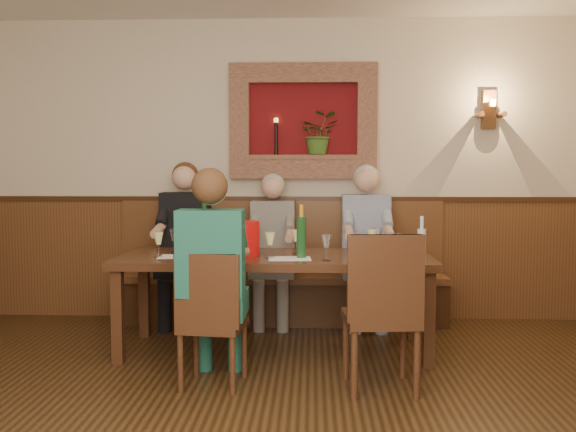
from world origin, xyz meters
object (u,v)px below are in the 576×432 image
at_px(dining_table, 275,265).
at_px(spittoon_bucket, 245,238).
at_px(person_chair_front, 213,296).
at_px(wine_bottle_green_b, 204,231).
at_px(chair_near_left, 213,347).
at_px(person_bench_right, 366,259).
at_px(bench, 281,286).
at_px(chair_near_right, 381,344).
at_px(water_bottle, 421,245).
at_px(person_bench_left, 184,257).
at_px(wine_bottle_green_a, 301,236).
at_px(person_bench_mid, 272,263).

relative_size(dining_table, spittoon_bucket, 9.14).
height_order(person_chair_front, wine_bottle_green_b, person_chair_front).
bearing_deg(chair_near_left, person_bench_right, 62.07).
distance_m(bench, chair_near_left, 1.79).
distance_m(person_bench_right, wine_bottle_green_b, 1.55).
xyz_separation_m(bench, chair_near_right, (0.73, -1.79, -0.03)).
bearing_deg(chair_near_right, chair_near_left, 173.63).
distance_m(dining_table, spittoon_bucket, 0.31).
bearing_deg(spittoon_bucket, chair_near_right, -41.17).
bearing_deg(water_bottle, person_bench_right, 103.34).
distance_m(person_chair_front, wine_bottle_green_b, 1.00).
xyz_separation_m(person_bench_left, person_bench_right, (1.65, 0.00, -0.01)).
bearing_deg(bench, person_bench_right, -7.83).
xyz_separation_m(bench, wine_bottle_green_b, (-0.57, -0.80, 0.59)).
xyz_separation_m(person_chair_front, spittoon_bucket, (0.12, 0.77, 0.29)).
bearing_deg(bench, person_chair_front, -101.74).
bearing_deg(dining_table, person_bench_right, 47.21).
distance_m(bench, person_bench_left, 0.93).
relative_size(bench, wine_bottle_green_a, 7.52).
relative_size(wine_bottle_green_b, water_bottle, 1.22).
distance_m(dining_table, person_bench_mid, 0.85).
height_order(dining_table, chair_near_left, chair_near_left).
relative_size(spittoon_bucket, wine_bottle_green_a, 0.66).
bearing_deg(person_bench_mid, person_bench_right, -0.17).
height_order(bench, person_bench_left, person_bench_left).
height_order(wine_bottle_green_b, water_bottle, wine_bottle_green_b).
xyz_separation_m(person_bench_left, spittoon_bucket, (0.64, -0.84, 0.27)).
height_order(chair_near_right, water_bottle, water_bottle).
xyz_separation_m(chair_near_right, person_bench_right, (0.05, 1.68, 0.30)).
relative_size(dining_table, person_bench_mid, 1.75).
relative_size(spittoon_bucket, water_bottle, 0.78).
bearing_deg(wine_bottle_green_b, water_bottle, -17.35).
xyz_separation_m(chair_near_left, spittoon_bucket, (0.13, 0.81, 0.62)).
bearing_deg(person_bench_left, person_bench_right, 0.02).
relative_size(person_chair_front, wine_bottle_green_a, 3.57).
bearing_deg(wine_bottle_green_b, person_bench_left, 113.85).
bearing_deg(chair_near_right, person_bench_right, 83.61).
xyz_separation_m(person_chair_front, wine_bottle_green_b, (-0.21, 0.92, 0.33)).
bearing_deg(bench, chair_near_right, -67.83).
height_order(person_bench_left, person_bench_right, person_bench_left).
relative_size(person_bench_right, wine_bottle_green_b, 3.54).
distance_m(person_bench_left, water_bottle, 2.29).
bearing_deg(dining_table, wine_bottle_green_a, -32.07).
relative_size(person_bench_left, wine_bottle_green_a, 3.69).
xyz_separation_m(person_bench_left, wine_bottle_green_b, (0.31, -0.69, 0.31)).
height_order(chair_near_left, person_chair_front, person_chair_front).
distance_m(person_bench_left, person_bench_right, 1.65).
xyz_separation_m(bench, chair_near_left, (-0.36, -1.76, -0.07)).
bearing_deg(person_chair_front, chair_near_left, -93.32).
bearing_deg(wine_bottle_green_a, dining_table, 147.93).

